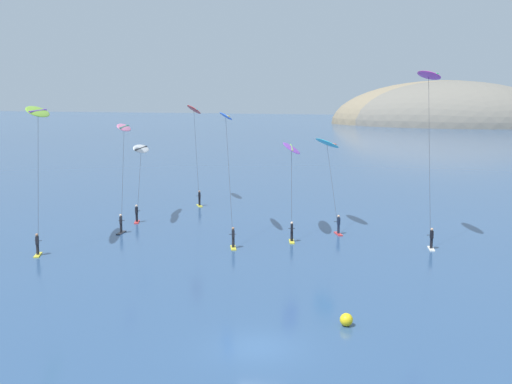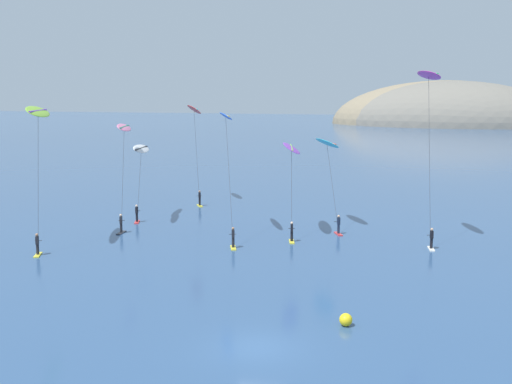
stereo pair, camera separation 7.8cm
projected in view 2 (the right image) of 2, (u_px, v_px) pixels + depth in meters
The scene contains 11 objects.
ground_plane at pixel (258, 348), 31.16m from camera, with size 600.00×600.00×0.00m, color #2D4C75.
headland_island at pixel (441, 125), 234.06m from camera, with size 82.89×53.52×31.94m.
kitesurfer_blue at pixel (226, 127), 54.10m from camera, with size 4.37×8.37×10.59m.
kitesurfer_white at pixel (141, 156), 61.73m from camera, with size 1.98×5.28×7.23m.
kitesurfer_cyan at pixel (328, 149), 57.71m from camera, with size 4.09×6.35×8.15m.
kitesurfer_pink at pixel (124, 137), 57.72m from camera, with size 2.63×6.27×9.44m.
kitesurfer_magenta at pixel (429, 89), 50.84m from camera, with size 2.83×5.75×13.99m.
kitesurfer_purple at pixel (291, 153), 54.49m from camera, with size 3.03×6.63×8.00m.
kitesurfer_lime at pixel (38, 120), 49.42m from camera, with size 3.67×6.27×11.25m.
kitesurfer_red at pixel (195, 117), 70.32m from camera, with size 3.84×5.47×10.85m.
marker_buoy at pixel (346, 320), 33.97m from camera, with size 0.70×0.70×0.70m, color yellow.
Camera 2 is at (8.45, -28.35, 12.38)m, focal length 45.00 mm.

